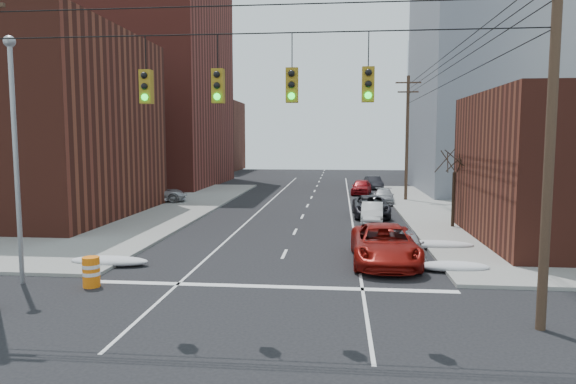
% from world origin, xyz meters
% --- Properties ---
extents(ground, '(160.00, 160.00, 0.00)m').
position_xyz_m(ground, '(0.00, 0.00, 0.00)').
color(ground, black).
rests_on(ground, ground).
extents(building_brick_tall, '(24.00, 20.00, 30.00)m').
position_xyz_m(building_brick_tall, '(-24.00, 48.00, 15.00)').
color(building_brick_tall, maroon).
rests_on(building_brick_tall, ground).
extents(building_brick_far, '(22.00, 18.00, 12.00)m').
position_xyz_m(building_brick_far, '(-26.00, 74.00, 6.00)').
color(building_brick_far, '#532219').
rests_on(building_brick_far, ground).
extents(building_office, '(22.00, 20.00, 25.00)m').
position_xyz_m(building_office, '(22.00, 44.00, 12.50)').
color(building_office, gray).
rests_on(building_office, ground).
extents(building_glass, '(20.00, 18.00, 22.00)m').
position_xyz_m(building_glass, '(24.00, 70.00, 11.00)').
color(building_glass, gray).
rests_on(building_glass, ground).
extents(utility_pole_right, '(2.20, 0.28, 11.00)m').
position_xyz_m(utility_pole_right, '(8.50, 3.00, 5.78)').
color(utility_pole_right, '#473323').
rests_on(utility_pole_right, ground).
extents(utility_pole_far, '(2.20, 0.28, 11.00)m').
position_xyz_m(utility_pole_far, '(8.50, 34.00, 5.78)').
color(utility_pole_far, '#473323').
rests_on(utility_pole_far, ground).
extents(traffic_signals, '(17.00, 0.42, 2.02)m').
position_xyz_m(traffic_signals, '(0.10, 2.97, 7.17)').
color(traffic_signals, black).
rests_on(traffic_signals, ground).
extents(street_light, '(0.44, 0.44, 9.32)m').
position_xyz_m(street_light, '(-9.50, 6.00, 5.54)').
color(street_light, gray).
rests_on(street_light, ground).
extents(bare_tree, '(2.09, 2.20, 4.93)m').
position_xyz_m(bare_tree, '(9.59, 20.00, 2.32)').
color(bare_tree, black).
rests_on(bare_tree, ground).
extents(snow_nw, '(3.50, 1.08, 0.42)m').
position_xyz_m(snow_nw, '(-7.40, 9.00, 0.21)').
color(snow_nw, silver).
rests_on(snow_nw, ground).
extents(snow_ne, '(3.00, 1.08, 0.42)m').
position_xyz_m(snow_ne, '(7.40, 9.50, 0.21)').
color(snow_ne, silver).
rests_on(snow_ne, ground).
extents(snow_east_far, '(4.00, 1.08, 0.42)m').
position_xyz_m(snow_east_far, '(7.40, 14.00, 0.21)').
color(snow_east_far, silver).
rests_on(snow_east_far, ground).
extents(red_pickup, '(2.86, 6.14, 1.70)m').
position_xyz_m(red_pickup, '(4.64, 10.65, 0.85)').
color(red_pickup, maroon).
rests_on(red_pickup, ground).
extents(parked_car_a, '(1.58, 3.90, 1.33)m').
position_xyz_m(parked_car_a, '(5.69, 11.68, 0.66)').
color(parked_car_a, '#A3A3A8').
rests_on(parked_car_a, ground).
extents(parked_car_b, '(1.67, 4.08, 1.31)m').
position_xyz_m(parked_car_b, '(4.80, 21.95, 0.66)').
color(parked_car_b, silver).
rests_on(parked_car_b, ground).
extents(parked_car_c, '(2.54, 5.38, 1.49)m').
position_xyz_m(parked_car_c, '(4.87, 24.52, 0.74)').
color(parked_car_c, black).
rests_on(parked_car_c, ground).
extents(parked_car_d, '(2.03, 4.35, 1.23)m').
position_xyz_m(parked_car_d, '(6.40, 32.04, 0.62)').
color(parked_car_d, '#9E9FA2').
rests_on(parked_car_d, ground).
extents(parked_car_e, '(2.37, 4.62, 1.50)m').
position_xyz_m(parked_car_e, '(4.80, 39.28, 0.75)').
color(parked_car_e, maroon).
rests_on(parked_car_e, ground).
extents(parked_car_f, '(2.01, 4.37, 1.39)m').
position_xyz_m(parked_car_f, '(6.39, 45.22, 0.69)').
color(parked_car_f, black).
rests_on(parked_car_f, ground).
extents(lot_car_a, '(4.13, 2.83, 1.29)m').
position_xyz_m(lot_car_a, '(-15.81, 24.60, 0.79)').
color(lot_car_a, silver).
rests_on(lot_car_a, sidewalk_nw).
extents(lot_car_b, '(5.58, 3.53, 1.43)m').
position_xyz_m(lot_car_b, '(-12.99, 30.21, 0.87)').
color(lot_car_b, '#B3B4B9').
rests_on(lot_car_b, sidewalk_nw).
extents(lot_car_c, '(5.36, 3.17, 1.46)m').
position_xyz_m(lot_car_c, '(-17.93, 18.46, 0.88)').
color(lot_car_c, black).
rests_on(lot_car_c, sidewalk_nw).
extents(lot_car_d, '(3.87, 2.73, 1.22)m').
position_xyz_m(lot_car_d, '(-19.23, 24.88, 0.76)').
color(lot_car_d, silver).
rests_on(lot_car_d, sidewalk_nw).
extents(construction_barrel, '(0.67, 0.67, 1.14)m').
position_xyz_m(construction_barrel, '(-6.63, 5.83, 0.59)').
color(construction_barrel, orange).
rests_on(construction_barrel, ground).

